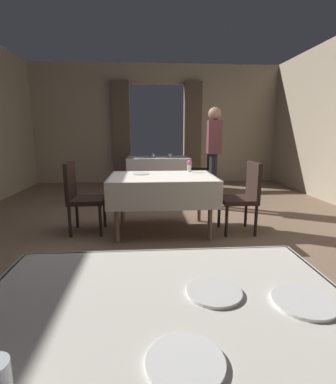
{
  "coord_description": "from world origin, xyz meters",
  "views": [
    {
      "loc": [
        -0.27,
        -3.53,
        1.31
      ],
      "look_at": [
        0.02,
        0.46,
        0.48
      ],
      "focal_mm": 26.97,
      "sensor_mm": 36.0,
      "label": 1
    }
  ],
  "objects_px": {
    "plate_mid_b": "(140,174)",
    "glass_far_c": "(170,156)",
    "dining_table_mid": "(162,184)",
    "plate_near_b": "(185,362)",
    "flower_vase_mid": "(189,166)",
    "person_waiter_by_doorway": "(214,149)",
    "dining_table_far": "(158,162)",
    "dining_table_near": "(167,344)",
    "glass_far_b": "(153,155)",
    "plate_near_a": "(304,302)",
    "chair_mid_left": "(80,194)",
    "chair_far_right": "(204,167)",
    "plate_far_a": "(139,158)",
    "chair_mid_right": "(244,194)",
    "plate_far_d": "(161,158)",
    "plate_near_d": "(214,292)"
  },
  "relations": [
    {
      "from": "plate_mid_b",
      "to": "glass_far_c",
      "type": "distance_m",
      "value": 2.7
    },
    {
      "from": "dining_table_mid",
      "to": "plate_near_b",
      "type": "distance_m",
      "value": 3.12
    },
    {
      "from": "dining_table_mid",
      "to": "flower_vase_mid",
      "type": "height_order",
      "value": "flower_vase_mid"
    },
    {
      "from": "person_waiter_by_doorway",
      "to": "dining_table_mid",
      "type": "bearing_deg",
      "value": -128.27
    },
    {
      "from": "dining_table_far",
      "to": "plate_near_b",
      "type": "bearing_deg",
      "value": -91.5
    },
    {
      "from": "dining_table_near",
      "to": "glass_far_b",
      "type": "distance_m",
      "value": 5.8
    },
    {
      "from": "dining_table_far",
      "to": "glass_far_c",
      "type": "bearing_deg",
      "value": -17.68
    },
    {
      "from": "flower_vase_mid",
      "to": "person_waiter_by_doorway",
      "type": "bearing_deg",
      "value": 57.6
    },
    {
      "from": "dining_table_far",
      "to": "person_waiter_by_doorway",
      "type": "bearing_deg",
      "value": -62.01
    },
    {
      "from": "dining_table_far",
      "to": "glass_far_b",
      "type": "bearing_deg",
      "value": -173.66
    },
    {
      "from": "plate_near_a",
      "to": "flower_vase_mid",
      "type": "distance_m",
      "value": 3.24
    },
    {
      "from": "chair_mid_left",
      "to": "chair_far_right",
      "type": "relative_size",
      "value": 1.0
    },
    {
      "from": "plate_far_a",
      "to": "person_waiter_by_doorway",
      "type": "bearing_deg",
      "value": -46.36
    },
    {
      "from": "dining_table_near",
      "to": "plate_near_b",
      "type": "height_order",
      "value": "plate_near_b"
    },
    {
      "from": "chair_mid_left",
      "to": "chair_mid_right",
      "type": "bearing_deg",
      "value": -3.46
    },
    {
      "from": "chair_mid_right",
      "to": "flower_vase_mid",
      "type": "bearing_deg",
      "value": 145.38
    },
    {
      "from": "dining_table_far",
      "to": "person_waiter_by_doorway",
      "type": "height_order",
      "value": "person_waiter_by_doorway"
    },
    {
      "from": "glass_far_b",
      "to": "chair_mid_left",
      "type": "bearing_deg",
      "value": -109.49
    },
    {
      "from": "chair_mid_right",
      "to": "flower_vase_mid",
      "type": "distance_m",
      "value": 0.87
    },
    {
      "from": "plate_mid_b",
      "to": "plate_far_a",
      "type": "xyz_separation_m",
      "value": [
        -0.08,
        2.42,
        0.0
      ]
    },
    {
      "from": "dining_table_near",
      "to": "glass_far_c",
      "type": "xyz_separation_m",
      "value": [
        0.46,
        5.73,
        0.14
      ]
    },
    {
      "from": "dining_table_mid",
      "to": "flower_vase_mid",
      "type": "bearing_deg",
      "value": 40.6
    },
    {
      "from": "dining_table_near",
      "to": "dining_table_far",
      "type": "relative_size",
      "value": 0.91
    },
    {
      "from": "chair_mid_left",
      "to": "person_waiter_by_doorway",
      "type": "xyz_separation_m",
      "value": [
        2.02,
        1.18,
        0.51
      ]
    },
    {
      "from": "flower_vase_mid",
      "to": "dining_table_mid",
      "type": "bearing_deg",
      "value": -139.4
    },
    {
      "from": "plate_near_b",
      "to": "glass_far_b",
      "type": "bearing_deg",
      "value": 89.57
    },
    {
      "from": "plate_near_b",
      "to": "plate_far_a",
      "type": "relative_size",
      "value": 0.91
    },
    {
      "from": "plate_far_a",
      "to": "plate_mid_b",
      "type": "bearing_deg",
      "value": -88.04
    },
    {
      "from": "plate_near_a",
      "to": "glass_far_c",
      "type": "relative_size",
      "value": 2.54
    },
    {
      "from": "dining_table_mid",
      "to": "person_waiter_by_doorway",
      "type": "bearing_deg",
      "value": 51.73
    },
    {
      "from": "dining_table_far",
      "to": "chair_mid_left",
      "type": "height_order",
      "value": "chair_mid_left"
    },
    {
      "from": "chair_mid_right",
      "to": "glass_far_b",
      "type": "xyz_separation_m",
      "value": [
        -1.13,
        2.98,
        0.28
      ]
    },
    {
      "from": "flower_vase_mid",
      "to": "plate_far_d",
      "type": "distance_m",
      "value": 2.31
    },
    {
      "from": "glass_far_b",
      "to": "glass_far_c",
      "type": "xyz_separation_m",
      "value": [
        0.38,
        -0.07,
        0.0
      ]
    },
    {
      "from": "plate_near_d",
      "to": "plate_mid_b",
      "type": "bearing_deg",
      "value": 96.2
    },
    {
      "from": "plate_near_a",
      "to": "chair_far_right",
      "type": "bearing_deg",
      "value": 82.07
    },
    {
      "from": "chair_mid_right",
      "to": "person_waiter_by_doorway",
      "type": "xyz_separation_m",
      "value": [
        -0.12,
        1.31,
        0.51
      ]
    },
    {
      "from": "plate_near_d",
      "to": "plate_near_b",
      "type": "bearing_deg",
      "value": -114.82
    },
    {
      "from": "plate_near_b",
      "to": "glass_far_c",
      "type": "xyz_separation_m",
      "value": [
        0.43,
        5.92,
        0.03
      ]
    },
    {
      "from": "plate_near_b",
      "to": "plate_mid_b",
      "type": "bearing_deg",
      "value": 93.17
    },
    {
      "from": "plate_mid_b",
      "to": "chair_far_right",
      "type": "bearing_deg",
      "value": 63.07
    },
    {
      "from": "chair_far_right",
      "to": "person_waiter_by_doorway",
      "type": "xyz_separation_m",
      "value": [
        -0.19,
        -1.77,
        0.51
      ]
    },
    {
      "from": "plate_far_d",
      "to": "person_waiter_by_doorway",
      "type": "height_order",
      "value": "person_waiter_by_doorway"
    },
    {
      "from": "plate_near_a",
      "to": "plate_near_b",
      "type": "distance_m",
      "value": 0.48
    },
    {
      "from": "dining_table_far",
      "to": "plate_near_d",
      "type": "bearing_deg",
      "value": -90.16
    },
    {
      "from": "plate_near_d",
      "to": "flower_vase_mid",
      "type": "xyz_separation_m",
      "value": [
        0.37,
        3.16,
        0.09
      ]
    },
    {
      "from": "dining_table_far",
      "to": "glass_far_c",
      "type": "height_order",
      "value": "glass_far_c"
    },
    {
      "from": "dining_table_far",
      "to": "glass_far_c",
      "type": "xyz_separation_m",
      "value": [
        0.27,
        -0.09,
        0.15
      ]
    },
    {
      "from": "plate_near_a",
      "to": "plate_far_a",
      "type": "relative_size",
      "value": 0.97
    },
    {
      "from": "plate_mid_b",
      "to": "glass_far_b",
      "type": "distance_m",
      "value": 2.72
    }
  ]
}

